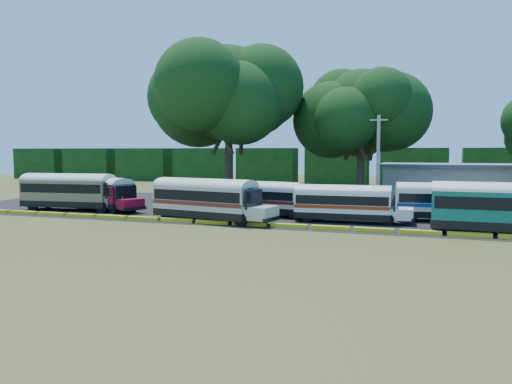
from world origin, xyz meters
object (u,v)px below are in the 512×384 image
(bus_beige, at_px, (71,189))
(tree_west, at_px, (229,94))
(bus_red, at_px, (104,191))
(bus_white_red, at_px, (345,201))
(bus_cream_west, at_px, (207,197))
(bus_teal, at_px, (506,205))

(bus_beige, height_order, tree_west, tree_west)
(bus_red, xyz_separation_m, bus_white_red, (22.88, -1.19, -0.12))
(bus_beige, relative_size, tree_west, 0.65)
(bus_cream_west, bearing_deg, bus_white_red, 26.24)
(bus_white_red, xyz_separation_m, bus_teal, (10.84, -2.48, 0.34))
(bus_red, height_order, bus_cream_west, bus_cream_west)
(bus_beige, xyz_separation_m, bus_red, (2.53, 1.48, -0.21))
(bus_white_red, height_order, bus_teal, bus_teal)
(bus_red, distance_m, bus_teal, 33.92)
(bus_red, xyz_separation_m, bus_cream_west, (12.49, -4.04, 0.14))
(bus_red, xyz_separation_m, tree_west, (8.91, 9.50, 9.75))
(bus_teal, bearing_deg, bus_beige, 177.81)
(bus_white_red, distance_m, bus_teal, 11.12)
(bus_white_red, height_order, tree_west, tree_west)
(bus_white_red, relative_size, bus_teal, 0.84)
(bus_beige, height_order, bus_white_red, bus_beige)
(bus_cream_west, relative_size, bus_teal, 0.99)
(bus_beige, distance_m, tree_west, 18.51)
(bus_beige, relative_size, bus_red, 1.13)
(bus_red, bearing_deg, tree_west, 71.65)
(bus_beige, bearing_deg, bus_red, 25.01)
(bus_beige, distance_m, bus_cream_west, 15.23)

